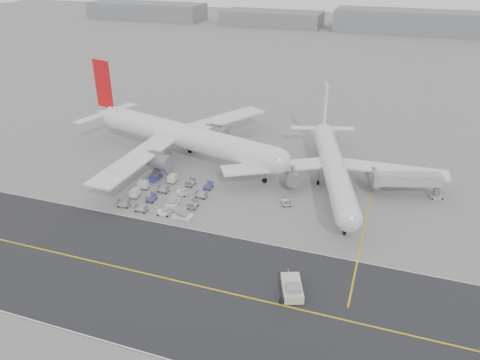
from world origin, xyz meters
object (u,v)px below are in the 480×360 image
(airliner_a, at_px, (181,135))
(airliner_b, at_px, (333,165))
(pushback_tug, at_px, (292,288))
(jet_bridge, at_px, (408,181))
(ground_crew_a, at_px, (280,300))

(airliner_a, distance_m, airliner_b, 40.92)
(airliner_a, relative_size, airliner_b, 1.24)
(airliner_a, distance_m, pushback_tug, 60.33)
(jet_bridge, xyz_separation_m, ground_crew_a, (-17.87, -43.93, -3.45))
(ground_crew_a, bearing_deg, airliner_a, 151.92)
(airliner_a, bearing_deg, airliner_b, -79.04)
(jet_bridge, bearing_deg, pushback_tug, -130.02)
(airliner_b, xyz_separation_m, ground_crew_a, (-0.91, -44.26, -4.55))
(pushback_tug, bearing_deg, airliner_a, 112.64)
(pushback_tug, bearing_deg, airliner_b, 69.89)
(airliner_a, relative_size, pushback_tug, 7.48)
(pushback_tug, bearing_deg, ground_crew_a, -128.89)
(pushback_tug, xyz_separation_m, ground_crew_a, (-1.11, -3.31, -0.22))
(airliner_a, xyz_separation_m, ground_crew_a, (39.89, -47.22, -5.77))
(airliner_b, xyz_separation_m, jet_bridge, (16.96, -0.33, -1.10))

